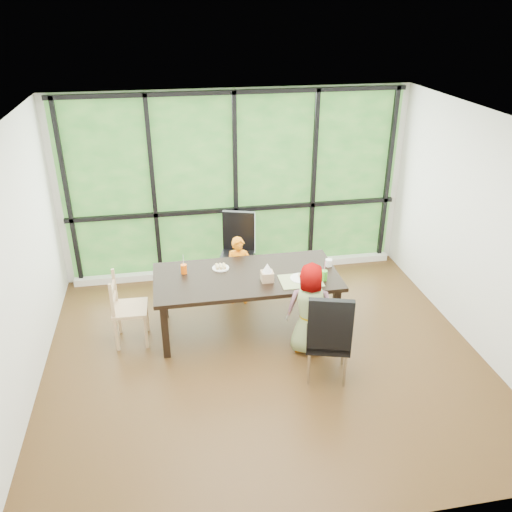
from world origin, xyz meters
name	(u,v)px	position (x,y,z in m)	size (l,w,h in m)	color
ground	(265,357)	(0.00, 0.00, 0.00)	(5.00, 5.00, 0.00)	black
back_wall	(235,185)	(0.00, 2.25, 1.35)	(5.00, 5.00, 0.00)	silver
foliage_backdrop	(235,186)	(0.00, 2.23, 1.35)	(4.80, 0.02, 2.65)	#204E1D
window_mullions	(236,187)	(0.00, 2.19, 1.35)	(4.80, 0.06, 2.65)	black
window_sill	(237,269)	(0.00, 2.15, 0.05)	(4.80, 0.12, 0.10)	silver
dining_table	(247,302)	(-0.10, 0.65, 0.38)	(2.23, 1.05, 0.75)	black
chair_window_leather	(237,252)	(-0.06, 1.72, 0.54)	(0.46, 0.46, 1.08)	black
chair_interior_leather	(328,334)	(0.61, -0.43, 0.54)	(0.46, 0.46, 1.08)	black
chair_end_beech	(130,309)	(-1.51, 0.62, 0.45)	(0.42, 0.40, 0.90)	tan
child_toddler	(239,271)	(-0.10, 1.28, 0.48)	(0.35, 0.23, 0.96)	orange
child_older	(311,309)	(0.56, 0.05, 0.56)	(0.55, 0.36, 1.13)	slate
placemat	(301,281)	(0.51, 0.39, 0.75)	(0.49, 0.36, 0.01)	tan
plate_far	(221,268)	(-0.39, 0.88, 0.76)	(0.21, 0.21, 0.01)	white
plate_near	(301,278)	(0.52, 0.43, 0.76)	(0.26, 0.26, 0.02)	white
orange_cup	(184,269)	(-0.84, 0.83, 0.81)	(0.07, 0.07, 0.12)	#FF610A
green_cup	(324,275)	(0.79, 0.36, 0.81)	(0.08, 0.08, 0.12)	green
white_mug	(329,263)	(0.95, 0.71, 0.79)	(0.09, 0.09, 0.09)	white
tissue_box	(267,276)	(0.12, 0.46, 0.81)	(0.14, 0.14, 0.12)	tan
crepe_rolls_far	(221,266)	(-0.39, 0.88, 0.78)	(0.15, 0.12, 0.04)	tan
crepe_rolls_near	(301,277)	(0.52, 0.43, 0.78)	(0.05, 0.12, 0.04)	tan
straw_white	(183,262)	(-0.84, 0.83, 0.91)	(0.01, 0.01, 0.20)	white
straw_pink	(325,268)	(0.79, 0.36, 0.91)	(0.01, 0.01, 0.20)	pink
tissue	(267,268)	(0.12, 0.46, 0.93)	(0.12, 0.12, 0.11)	white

